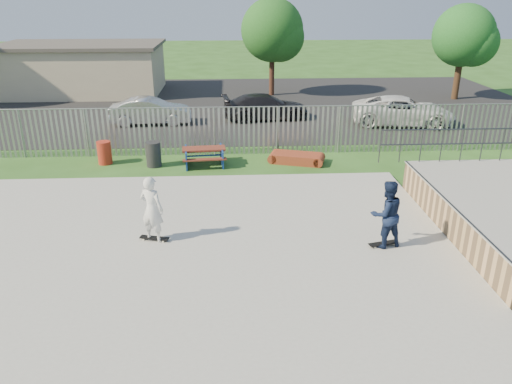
{
  "coord_description": "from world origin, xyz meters",
  "views": [
    {
      "loc": [
        1.65,
        -11.05,
        6.41
      ],
      "look_at": [
        2.35,
        2.0,
        1.1
      ],
      "focal_mm": 35.0,
      "sensor_mm": 36.0,
      "label": 1
    }
  ],
  "objects_px": {
    "funbox": "(296,158)",
    "skater_white": "(152,209)",
    "car_silver": "(151,111)",
    "car_dark": "(266,107)",
    "tree_mid": "(272,30)",
    "trash_bin_grey": "(153,154)",
    "tree_right": "(464,36)",
    "car_white": "(403,111)",
    "picnic_table": "(204,156)",
    "trash_bin_red": "(104,153)",
    "skater_navy": "(386,214)"
  },
  "relations": [
    {
      "from": "funbox",
      "to": "car_dark",
      "type": "bearing_deg",
      "value": 112.88
    },
    {
      "from": "car_silver",
      "to": "tree_right",
      "type": "bearing_deg",
      "value": -76.15
    },
    {
      "from": "funbox",
      "to": "car_white",
      "type": "distance_m",
      "value": 8.39
    },
    {
      "from": "funbox",
      "to": "skater_navy",
      "type": "bearing_deg",
      "value": -62.48
    },
    {
      "from": "trash_bin_grey",
      "to": "tree_right",
      "type": "distance_m",
      "value": 21.24
    },
    {
      "from": "tree_mid",
      "to": "funbox",
      "type": "bearing_deg",
      "value": -90.56
    },
    {
      "from": "picnic_table",
      "to": "funbox",
      "type": "relative_size",
      "value": 0.88
    },
    {
      "from": "trash_bin_grey",
      "to": "tree_right",
      "type": "bearing_deg",
      "value": 34.97
    },
    {
      "from": "car_silver",
      "to": "car_dark",
      "type": "height_order",
      "value": "car_silver"
    },
    {
      "from": "car_silver",
      "to": "tree_right",
      "type": "xyz_separation_m",
      "value": [
        18.22,
        5.41,
        3.15
      ]
    },
    {
      "from": "trash_bin_grey",
      "to": "car_silver",
      "type": "xyz_separation_m",
      "value": [
        -1.03,
        6.61,
        0.2
      ]
    },
    {
      "from": "trash_bin_grey",
      "to": "car_dark",
      "type": "relative_size",
      "value": 0.21
    },
    {
      "from": "tree_right",
      "to": "skater_white",
      "type": "xyz_separation_m",
      "value": [
        -16.29,
        -18.6,
        -2.78
      ]
    },
    {
      "from": "funbox",
      "to": "trash_bin_red",
      "type": "distance_m",
      "value": 7.6
    },
    {
      "from": "skater_navy",
      "to": "skater_white",
      "type": "relative_size",
      "value": 1.0
    },
    {
      "from": "picnic_table",
      "to": "tree_mid",
      "type": "bearing_deg",
      "value": 69.68
    },
    {
      "from": "tree_mid",
      "to": "skater_white",
      "type": "distance_m",
      "value": 21.25
    },
    {
      "from": "tree_right",
      "to": "car_silver",
      "type": "bearing_deg",
      "value": -163.46
    },
    {
      "from": "trash_bin_red",
      "to": "tree_mid",
      "type": "relative_size",
      "value": 0.15
    },
    {
      "from": "car_dark",
      "to": "tree_right",
      "type": "relative_size",
      "value": 0.8
    },
    {
      "from": "trash_bin_red",
      "to": "tree_mid",
      "type": "xyz_separation_m",
      "value": [
        7.73,
        13.49,
        3.61
      ]
    },
    {
      "from": "funbox",
      "to": "trash_bin_red",
      "type": "relative_size",
      "value": 2.22
    },
    {
      "from": "car_silver",
      "to": "skater_white",
      "type": "height_order",
      "value": "skater_white"
    },
    {
      "from": "trash_bin_red",
      "to": "car_dark",
      "type": "distance_m",
      "value": 9.77
    },
    {
      "from": "funbox",
      "to": "car_silver",
      "type": "distance_m",
      "value": 9.3
    },
    {
      "from": "picnic_table",
      "to": "funbox",
      "type": "height_order",
      "value": "picnic_table"
    },
    {
      "from": "car_dark",
      "to": "funbox",
      "type": "bearing_deg",
      "value": 178.29
    },
    {
      "from": "funbox",
      "to": "car_dark",
      "type": "xyz_separation_m",
      "value": [
        -0.73,
        7.22,
        0.5
      ]
    },
    {
      "from": "funbox",
      "to": "car_silver",
      "type": "height_order",
      "value": "car_silver"
    },
    {
      "from": "picnic_table",
      "to": "trash_bin_grey",
      "type": "relative_size",
      "value": 1.83
    },
    {
      "from": "tree_mid",
      "to": "skater_white",
      "type": "relative_size",
      "value": 3.32
    },
    {
      "from": "picnic_table",
      "to": "trash_bin_grey",
      "type": "xyz_separation_m",
      "value": [
        -1.95,
        -0.02,
        0.13
      ]
    },
    {
      "from": "skater_navy",
      "to": "tree_mid",
      "type": "bearing_deg",
      "value": -100.71
    },
    {
      "from": "trash_bin_grey",
      "to": "skater_navy",
      "type": "bearing_deg",
      "value": -46.0
    },
    {
      "from": "car_silver",
      "to": "car_dark",
      "type": "bearing_deg",
      "value": -85.59
    },
    {
      "from": "funbox",
      "to": "skater_white",
      "type": "distance_m",
      "value": 8.25
    },
    {
      "from": "car_white",
      "to": "skater_navy",
      "type": "xyz_separation_m",
      "value": [
        -4.8,
        -13.03,
        0.33
      ]
    },
    {
      "from": "picnic_table",
      "to": "car_white",
      "type": "height_order",
      "value": "car_white"
    },
    {
      "from": "trash_bin_grey",
      "to": "skater_white",
      "type": "distance_m",
      "value": 6.66
    },
    {
      "from": "tree_mid",
      "to": "skater_white",
      "type": "bearing_deg",
      "value": -103.34
    },
    {
      "from": "picnic_table",
      "to": "tree_right",
      "type": "height_order",
      "value": "tree_right"
    },
    {
      "from": "trash_bin_red",
      "to": "car_dark",
      "type": "xyz_separation_m",
      "value": [
        6.86,
        6.95,
        0.23
      ]
    },
    {
      "from": "car_silver",
      "to": "skater_navy",
      "type": "bearing_deg",
      "value": -152.64
    },
    {
      "from": "tree_mid",
      "to": "car_white",
      "type": "bearing_deg",
      "value": -53.35
    },
    {
      "from": "picnic_table",
      "to": "car_silver",
      "type": "bearing_deg",
      "value": 109.37
    },
    {
      "from": "trash_bin_red",
      "to": "picnic_table",
      "type": "bearing_deg",
      "value": -5.52
    },
    {
      "from": "picnic_table",
      "to": "trash_bin_red",
      "type": "distance_m",
      "value": 3.95
    },
    {
      "from": "tree_right",
      "to": "tree_mid",
      "type": "bearing_deg",
      "value": 170.7
    },
    {
      "from": "picnic_table",
      "to": "skater_white",
      "type": "relative_size",
      "value": 0.98
    },
    {
      "from": "car_silver",
      "to": "tree_mid",
      "type": "bearing_deg",
      "value": -45.67
    }
  ]
}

